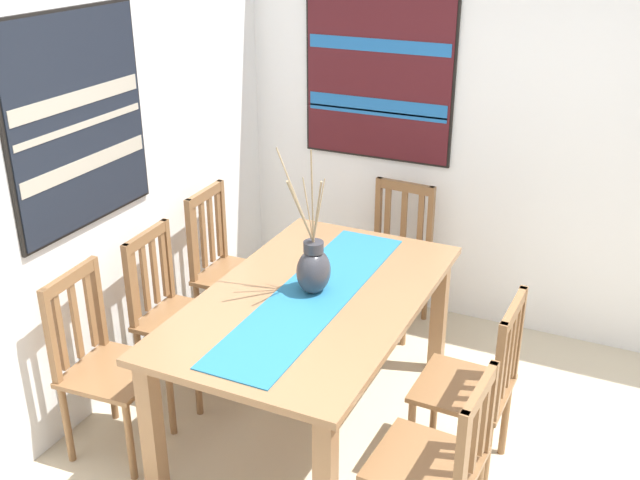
% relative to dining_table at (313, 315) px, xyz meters
% --- Properties ---
extents(wall_back, '(6.40, 0.12, 2.70)m').
position_rel_dining_table_xyz_m(wall_back, '(-0.32, 1.19, 0.69)').
color(wall_back, white).
rests_on(wall_back, ground_plane).
extents(wall_side, '(0.12, 6.40, 2.70)m').
position_rel_dining_table_xyz_m(wall_side, '(1.54, -0.67, 0.69)').
color(wall_side, white).
rests_on(wall_side, ground_plane).
extents(dining_table, '(1.71, 1.01, 0.77)m').
position_rel_dining_table_xyz_m(dining_table, '(0.00, 0.00, 0.00)').
color(dining_table, '#8E6642').
rests_on(dining_table, ground_plane).
extents(table_runner, '(1.57, 0.36, 0.01)m').
position_rel_dining_table_xyz_m(table_runner, '(0.00, 0.00, 0.11)').
color(table_runner, '#236B93').
rests_on(table_runner, dining_table).
extents(centerpiece_vase, '(0.28, 0.31, 0.75)m').
position_rel_dining_table_xyz_m(centerpiece_vase, '(0.03, 0.01, 0.24)').
color(centerpiece_vase, '#333338').
rests_on(centerpiece_vase, dining_table).
extents(chair_0, '(0.45, 0.45, 0.93)m').
position_rel_dining_table_xyz_m(chair_0, '(1.20, 0.00, -0.19)').
color(chair_0, brown).
rests_on(chair_0, ground_plane).
extents(chair_1, '(0.43, 0.43, 0.94)m').
position_rel_dining_table_xyz_m(chair_1, '(0.02, -0.82, -0.18)').
color(chair_1, brown).
rests_on(chair_1, ground_plane).
extents(chair_2, '(0.43, 0.43, 0.98)m').
position_rel_dining_table_xyz_m(chair_2, '(0.58, 0.86, -0.17)').
color(chair_2, brown).
rests_on(chair_2, ground_plane).
extents(chair_3, '(0.44, 0.44, 0.88)m').
position_rel_dining_table_xyz_m(chair_3, '(-0.55, -0.82, -0.20)').
color(chair_3, brown).
rests_on(chair_3, ground_plane).
extents(chair_4, '(0.45, 0.45, 0.95)m').
position_rel_dining_table_xyz_m(chair_4, '(-0.56, 0.85, -0.18)').
color(chair_4, brown).
rests_on(chair_4, ground_plane).
extents(chair_5, '(0.44, 0.44, 0.94)m').
position_rel_dining_table_xyz_m(chair_5, '(-0.00, 0.85, -0.18)').
color(chair_5, brown).
rests_on(chair_5, ground_plane).
extents(painting_on_back_wall, '(0.91, 0.05, 1.04)m').
position_rel_dining_table_xyz_m(painting_on_back_wall, '(-0.24, 1.12, 0.91)').
color(painting_on_back_wall, black).
extents(painting_on_side_wall, '(0.05, 0.98, 1.15)m').
position_rel_dining_table_xyz_m(painting_on_side_wall, '(1.47, 0.25, 0.92)').
color(painting_on_side_wall, black).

